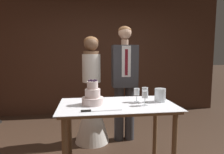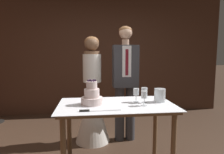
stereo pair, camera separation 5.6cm
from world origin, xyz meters
name	(u,v)px [view 2 (the right image)]	position (x,y,z in m)	size (l,w,h in m)	color
wall_back	(104,53)	(0.00, 2.42, 1.40)	(5.53, 0.12, 2.79)	#472B1E
cake_table	(116,113)	(-0.05, -0.05, 0.71)	(1.31, 0.76, 0.82)	brown
tiered_cake	(92,96)	(-0.33, -0.03, 0.92)	(0.24, 0.24, 0.28)	beige
cake_knife	(92,111)	(-0.33, -0.30, 0.83)	(0.42, 0.04, 0.02)	silver
wine_glass_near	(144,95)	(0.24, -0.15, 0.94)	(0.07, 0.07, 0.16)	silver
wine_glass_middle	(136,92)	(0.19, 0.02, 0.94)	(0.07, 0.07, 0.16)	silver
wine_glass_far	(144,92)	(0.28, -0.02, 0.94)	(0.07, 0.07, 0.18)	silver
hurricane_candle	(160,96)	(0.47, 0.00, 0.90)	(0.13, 0.13, 0.16)	silver
bride	(92,103)	(-0.31, 0.83, 0.61)	(0.54, 0.54, 1.65)	white
groom	(125,78)	(0.21, 0.83, 1.00)	(0.39, 0.25, 1.81)	#38383D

